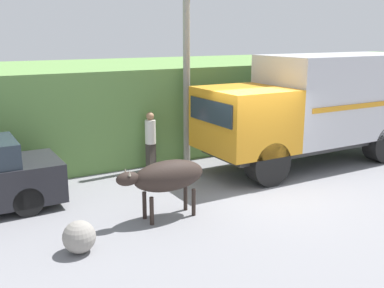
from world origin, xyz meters
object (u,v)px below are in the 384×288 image
(pedestrian_on_hill, at_px, (150,138))
(roadside_rock, at_px, (79,237))
(utility_pole, at_px, (187,56))
(cargo_truck, at_px, (320,104))
(brown_cow, at_px, (167,177))

(pedestrian_on_hill, distance_m, roadside_rock, 5.27)
(pedestrian_on_hill, bearing_deg, utility_pole, 164.81)
(cargo_truck, distance_m, pedestrian_on_hill, 5.20)
(brown_cow, bearing_deg, utility_pole, 42.14)
(cargo_truck, xyz_separation_m, brown_cow, (-5.97, -1.56, -0.89))
(pedestrian_on_hill, bearing_deg, cargo_truck, 137.71)
(cargo_truck, relative_size, utility_pole, 1.16)
(brown_cow, bearing_deg, roadside_rock, -176.11)
(brown_cow, xyz_separation_m, utility_pole, (2.46, 3.55, 2.33))
(roadside_rock, bearing_deg, cargo_truck, 15.28)
(cargo_truck, distance_m, roadside_rock, 8.52)
(cargo_truck, bearing_deg, brown_cow, -164.07)
(pedestrian_on_hill, height_order, utility_pole, utility_pole)
(roadside_rock, bearing_deg, utility_pole, 42.45)
(cargo_truck, height_order, pedestrian_on_hill, cargo_truck)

